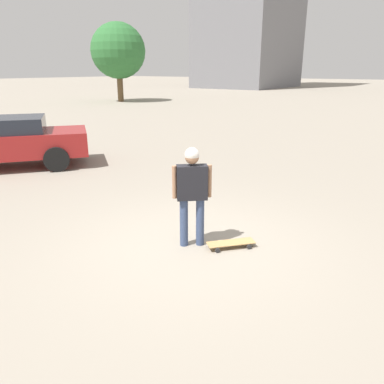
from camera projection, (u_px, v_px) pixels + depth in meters
The scene contains 5 objects.
ground_plane at pixel (192, 245), 6.18m from camera, with size 220.00×220.00×0.00m, color gray.
person at pixel (192, 188), 5.87m from camera, with size 0.47×0.49×1.63m.
skateboard at pixel (231, 243), 6.07m from camera, with size 0.74×0.69×0.09m.
car_parked_near at pixel (4, 141), 10.77m from camera, with size 4.76×4.23×1.46m.
tree_distant at pixel (118, 51), 31.90m from camera, with size 4.64×4.64×6.56m.
Camera 1 is at (4.57, 3.24, 2.76)m, focal length 35.00 mm.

